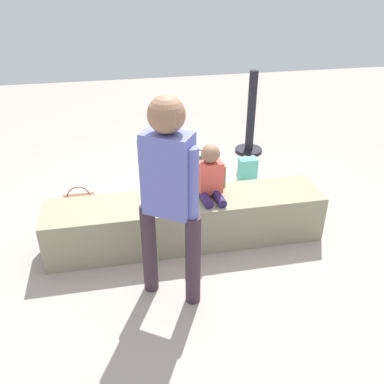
{
  "coord_description": "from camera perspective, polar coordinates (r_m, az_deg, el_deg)",
  "views": [
    {
      "loc": [
        -0.56,
        -3.06,
        2.27
      ],
      "look_at": [
        -0.01,
        -0.31,
        0.69
      ],
      "focal_mm": 38.8,
      "sensor_mm": 36.0,
      "label": 1
    }
  ],
  "objects": [
    {
      "name": "party_cup_red",
      "position": [
        4.29,
        4.01,
        -1.77
      ],
      "size": [
        0.09,
        0.09,
        0.1
      ],
      "primitive_type": "cylinder",
      "color": "red",
      "rests_on": "ground_plane"
    },
    {
      "name": "water_bottle_near_gift",
      "position": [
        4.34,
        9.83,
        -0.96
      ],
      "size": [
        0.06,
        0.06,
        0.23
      ],
      "color": "silver",
      "rests_on": "ground_plane"
    },
    {
      "name": "railing_post",
      "position": [
        5.52,
        8.05,
        9.36
      ],
      "size": [
        0.36,
        0.36,
        1.08
      ],
      "color": "black",
      "rests_on": "ground_plane"
    },
    {
      "name": "ground_plane",
      "position": [
        3.85,
        -0.8,
        -6.66
      ],
      "size": [
        12.0,
        12.0,
        0.0
      ],
      "primitive_type": "plane",
      "color": "#A6978E"
    },
    {
      "name": "handbag_brown_canvas",
      "position": [
        4.33,
        -15.17,
        -1.65
      ],
      "size": [
        0.31,
        0.13,
        0.31
      ],
      "color": "brown",
      "rests_on": "ground_plane"
    },
    {
      "name": "child_seated",
      "position": [
        3.56,
        2.54,
        2.39
      ],
      "size": [
        0.28,
        0.32,
        0.48
      ],
      "color": "#2A194D",
      "rests_on": "concrete_ledge"
    },
    {
      "name": "cake_plate",
      "position": [
        3.65,
        -2.99,
        -0.31
      ],
      "size": [
        0.22,
        0.22,
        0.07
      ],
      "color": "white",
      "rests_on": "concrete_ledge"
    },
    {
      "name": "concrete_ledge",
      "position": [
        3.73,
        -0.83,
        -3.94
      ],
      "size": [
        2.45,
        0.49,
        0.44
      ],
      "primitive_type": "cube",
      "color": "gray",
      "rests_on": "ground_plane"
    },
    {
      "name": "gift_bag",
      "position": [
        4.8,
        7.64,
        2.98
      ],
      "size": [
        0.2,
        0.12,
        0.34
      ],
      "color": "#59C6B2",
      "rests_on": "ground_plane"
    },
    {
      "name": "cake_box_white",
      "position": [
        4.57,
        -2.83,
        0.59
      ],
      "size": [
        0.37,
        0.33,
        0.13
      ],
      "primitive_type": "cube",
      "rotation": [
        0.0,
        0.0,
        0.11
      ],
      "color": "white",
      "rests_on": "ground_plane"
    },
    {
      "name": "handbag_black_leather",
      "position": [
        4.94,
        0.88,
        3.62
      ],
      "size": [
        0.29,
        0.11,
        0.33
      ],
      "color": "black",
      "rests_on": "ground_plane"
    },
    {
      "name": "adult_standing",
      "position": [
        2.76,
        -3.23,
        0.67
      ],
      "size": [
        0.41,
        0.34,
        1.56
      ],
      "color": "#372731",
      "rests_on": "ground_plane"
    }
  ]
}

